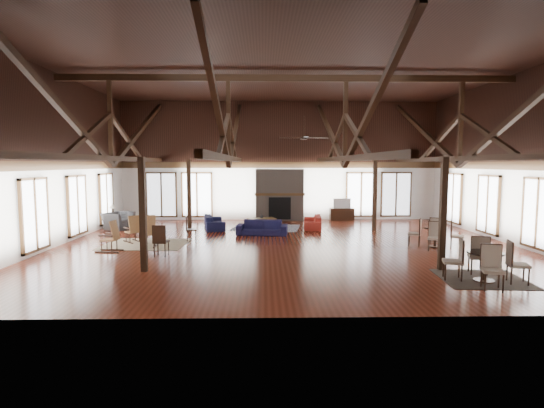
{
  "coord_description": "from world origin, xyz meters",
  "views": [
    {
      "loc": [
        -0.81,
        -14.68,
        2.87
      ],
      "look_at": [
        -0.49,
        1.0,
        1.38
      ],
      "focal_mm": 28.0,
      "sensor_mm": 36.0,
      "label": 1
    }
  ],
  "objects_px": {
    "sofa_navy_front": "(262,228)",
    "sofa_orange": "(312,222)",
    "coffee_table": "(262,220)",
    "cafe_table_far": "(435,234)",
    "cafe_table_near": "(485,261)",
    "armchair": "(118,221)",
    "tv_console": "(342,214)",
    "sofa_navy_left": "(214,222)"
  },
  "relations": [
    {
      "from": "sofa_navy_front",
      "to": "sofa_orange",
      "type": "xyz_separation_m",
      "value": [
        2.25,
        1.77,
        -0.02
      ]
    },
    {
      "from": "sofa_navy_front",
      "to": "coffee_table",
      "type": "xyz_separation_m",
      "value": [
        -0.02,
        1.75,
        0.1
      ]
    },
    {
      "from": "sofa_orange",
      "to": "cafe_table_far",
      "type": "relative_size",
      "value": 1.04
    },
    {
      "from": "sofa_orange",
      "to": "cafe_table_near",
      "type": "bearing_deg",
      "value": 26.08
    },
    {
      "from": "sofa_orange",
      "to": "cafe_table_near",
      "type": "relative_size",
      "value": 0.96
    },
    {
      "from": "sofa_orange",
      "to": "armchair",
      "type": "xyz_separation_m",
      "value": [
        -8.58,
        -0.1,
        0.09
      ]
    },
    {
      "from": "cafe_table_far",
      "to": "tv_console",
      "type": "distance_m",
      "value": 7.37
    },
    {
      "from": "sofa_navy_front",
      "to": "sofa_orange",
      "type": "bearing_deg",
      "value": 44.89
    },
    {
      "from": "sofa_orange",
      "to": "cafe_table_far",
      "type": "xyz_separation_m",
      "value": [
        3.73,
        -4.41,
        0.2
      ]
    },
    {
      "from": "sofa_navy_front",
      "to": "coffee_table",
      "type": "relative_size",
      "value": 1.55
    },
    {
      "from": "sofa_orange",
      "to": "coffee_table",
      "type": "distance_m",
      "value": 2.27
    },
    {
      "from": "coffee_table",
      "to": "tv_console",
      "type": "height_order",
      "value": "tv_console"
    },
    {
      "from": "coffee_table",
      "to": "armchair",
      "type": "relative_size",
      "value": 1.16
    },
    {
      "from": "coffee_table",
      "to": "tv_console",
      "type": "bearing_deg",
      "value": 13.78
    },
    {
      "from": "armchair",
      "to": "cafe_table_near",
      "type": "xyz_separation_m",
      "value": [
        11.79,
        -8.58,
        0.14
      ]
    },
    {
      "from": "cafe_table_near",
      "to": "tv_console",
      "type": "relative_size",
      "value": 1.64
    },
    {
      "from": "sofa_navy_left",
      "to": "tv_console",
      "type": "distance_m",
      "value": 6.77
    },
    {
      "from": "sofa_navy_left",
      "to": "sofa_orange",
      "type": "distance_m",
      "value": 4.37
    },
    {
      "from": "sofa_navy_left",
      "to": "armchair",
      "type": "height_order",
      "value": "armchair"
    },
    {
      "from": "sofa_orange",
      "to": "coffee_table",
      "type": "bearing_deg",
      "value": -83.55
    },
    {
      "from": "coffee_table",
      "to": "sofa_orange",
      "type": "bearing_deg",
      "value": -19.34
    },
    {
      "from": "sofa_navy_left",
      "to": "coffee_table",
      "type": "relative_size",
      "value": 1.54
    },
    {
      "from": "sofa_navy_front",
      "to": "cafe_table_near",
      "type": "relative_size",
      "value": 1.02
    },
    {
      "from": "sofa_orange",
      "to": "coffee_table",
      "type": "height_order",
      "value": "sofa_orange"
    },
    {
      "from": "coffee_table",
      "to": "sofa_navy_front",
      "type": "bearing_deg",
      "value": -109.46
    },
    {
      "from": "cafe_table_far",
      "to": "coffee_table",
      "type": "bearing_deg",
      "value": 143.79
    },
    {
      "from": "sofa_navy_left",
      "to": "armchair",
      "type": "relative_size",
      "value": 1.79
    },
    {
      "from": "armchair",
      "to": "cafe_table_far",
      "type": "relative_size",
      "value": 0.62
    },
    {
      "from": "cafe_table_near",
      "to": "cafe_table_far",
      "type": "relative_size",
      "value": 1.08
    },
    {
      "from": "sofa_navy_left",
      "to": "cafe_table_far",
      "type": "xyz_separation_m",
      "value": [
        8.1,
        -4.35,
        0.18
      ]
    },
    {
      "from": "sofa_orange",
      "to": "tv_console",
      "type": "relative_size",
      "value": 1.58
    },
    {
      "from": "sofa_navy_left",
      "to": "cafe_table_near",
      "type": "height_order",
      "value": "cafe_table_near"
    },
    {
      "from": "sofa_orange",
      "to": "sofa_navy_left",
      "type": "bearing_deg",
      "value": -83.38
    },
    {
      "from": "armchair",
      "to": "cafe_table_far",
      "type": "distance_m",
      "value": 13.04
    },
    {
      "from": "sofa_navy_front",
      "to": "sofa_navy_left",
      "type": "bearing_deg",
      "value": 147.76
    },
    {
      "from": "sofa_orange",
      "to": "tv_console",
      "type": "distance_m",
      "value": 3.26
    },
    {
      "from": "cafe_table_far",
      "to": "tv_console",
      "type": "relative_size",
      "value": 1.51
    },
    {
      "from": "sofa_navy_left",
      "to": "armchair",
      "type": "xyz_separation_m",
      "value": [
        -4.21,
        -0.04,
        0.07
      ]
    },
    {
      "from": "coffee_table",
      "to": "tv_console",
      "type": "distance_m",
      "value": 4.91
    },
    {
      "from": "sofa_navy_front",
      "to": "sofa_navy_left",
      "type": "distance_m",
      "value": 2.72
    },
    {
      "from": "sofa_orange",
      "to": "cafe_table_far",
      "type": "distance_m",
      "value": 5.78
    },
    {
      "from": "coffee_table",
      "to": "sofa_navy_left",
      "type": "bearing_deg",
      "value": 161.02
    }
  ]
}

